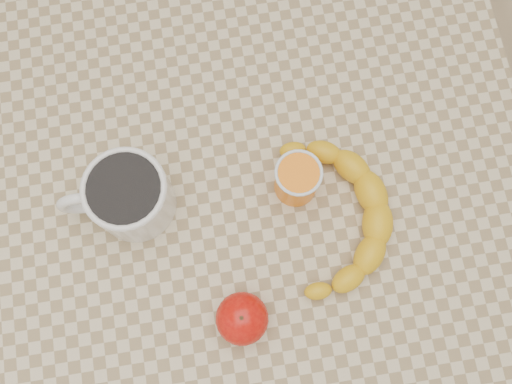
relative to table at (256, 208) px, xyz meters
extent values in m
plane|color=tan|center=(0.00, 0.00, -0.66)|extent=(3.00, 3.00, 0.00)
cube|color=#C3B08A|center=(0.00, 0.00, 0.07)|extent=(0.80, 0.80, 0.04)
cube|color=#98794D|center=(0.00, 0.00, 0.02)|extent=(0.74, 0.74, 0.06)
cylinder|color=#98794D|center=(-0.35, 0.35, -0.31)|extent=(0.05, 0.05, 0.71)
cylinder|color=#98794D|center=(0.35, 0.35, -0.31)|extent=(0.05, 0.05, 0.71)
cylinder|color=silver|center=(-0.16, 0.01, 0.13)|extent=(0.11, 0.11, 0.09)
cylinder|color=black|center=(-0.16, 0.01, 0.17)|extent=(0.09, 0.09, 0.01)
torus|color=silver|center=(-0.16, 0.01, 0.17)|extent=(0.11, 0.11, 0.01)
torus|color=silver|center=(-0.23, 0.02, 0.13)|extent=(0.07, 0.01, 0.07)
cylinder|color=orange|center=(0.06, 0.00, 0.12)|extent=(0.06, 0.06, 0.07)
torus|color=silver|center=(0.06, 0.00, 0.16)|extent=(0.06, 0.06, 0.00)
ellipsoid|color=#9E0605|center=(-0.04, -0.16, 0.12)|extent=(0.09, 0.09, 0.06)
cylinder|color=#382311|center=(-0.04, -0.16, 0.14)|extent=(0.01, 0.01, 0.01)
camera|label=1|loc=(-0.03, -0.18, 0.86)|focal=40.00mm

